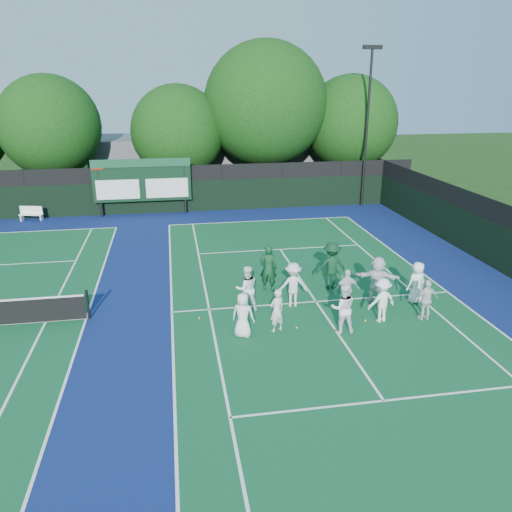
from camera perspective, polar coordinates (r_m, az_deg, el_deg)
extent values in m
plane|color=#1A390F|center=(18.55, 7.74, -6.48)|extent=(120.00, 120.00, 0.00)
cube|color=navy|center=(18.70, -11.18, -6.46)|extent=(34.00, 32.00, 0.01)
cube|color=#11532B|center=(19.41, 6.87, -5.20)|extent=(10.97, 23.77, 0.00)
cube|color=white|center=(30.31, 0.55, 4.04)|extent=(10.97, 0.08, 0.00)
cube|color=white|center=(18.68, -9.59, -6.34)|extent=(0.08, 23.77, 0.00)
cube|color=white|center=(21.55, 21.03, -3.84)|extent=(0.08, 23.77, 0.00)
cube|color=white|center=(18.71, -5.38, -6.09)|extent=(0.08, 23.77, 0.00)
cube|color=white|center=(20.90, 17.78, -4.18)|extent=(0.08, 23.77, 0.00)
cube|color=white|center=(14.20, 14.40, -15.73)|extent=(8.23, 0.08, 0.00)
cube|color=white|center=(25.17, 2.78, 0.77)|extent=(8.23, 0.08, 0.00)
cube|color=white|center=(19.41, 6.87, -5.19)|extent=(0.08, 12.80, 0.00)
cube|color=white|center=(31.11, -25.76, 2.48)|extent=(10.97, 0.08, 0.00)
cube|color=white|center=(18.96, -18.84, -6.77)|extent=(0.08, 23.77, 0.00)
cube|color=white|center=(19.24, -22.89, -6.90)|extent=(0.08, 23.77, 0.00)
cube|color=black|center=(32.64, -10.94, 6.59)|extent=(34.00, 0.08, 2.00)
cube|color=black|center=(32.35, -11.11, 9.18)|extent=(34.00, 0.05, 1.00)
cylinder|color=black|center=(32.38, -17.45, 7.31)|extent=(0.16, 0.16, 3.50)
cylinder|color=black|center=(32.10, -8.15, 7.90)|extent=(0.16, 0.16, 3.50)
cube|color=black|center=(32.05, -12.89, 8.41)|extent=(6.00, 0.15, 2.60)
cube|color=#134529|center=(31.77, -13.04, 10.33)|extent=(6.00, 0.05, 0.50)
cube|color=white|center=(32.17, -15.51, 7.32)|extent=(2.60, 0.04, 1.20)
cube|color=white|center=(32.00, -10.13, 7.67)|extent=(2.60, 0.04, 1.20)
cube|color=maroon|center=(32.03, -17.74, 9.80)|extent=(0.70, 0.04, 0.50)
cube|color=#5B5B60|center=(40.45, -5.16, 10.73)|extent=(18.00, 6.00, 4.00)
cylinder|color=black|center=(34.18, 12.53, 13.85)|extent=(0.16, 0.16, 10.00)
cube|color=black|center=(34.10, 13.18, 22.22)|extent=(1.20, 0.30, 0.25)
cylinder|color=black|center=(18.72, -18.67, -5.28)|extent=(0.10, 0.10, 1.10)
cube|color=white|center=(33.18, -24.30, 4.34)|extent=(1.45, 0.71, 0.06)
cube|color=white|center=(33.25, -24.31, 4.83)|extent=(1.38, 0.41, 0.47)
cube|color=white|center=(33.38, -25.18, 3.92)|extent=(0.14, 0.33, 0.37)
cube|color=white|center=(33.09, -23.31, 4.07)|extent=(0.14, 0.33, 0.37)
cylinder|color=black|center=(36.78, -21.74, 7.59)|extent=(0.44, 0.44, 2.76)
sphere|color=#0D350C|center=(36.28, -22.51, 13.54)|extent=(6.60, 6.60, 6.60)
sphere|color=#0D350C|center=(36.51, -21.34, 12.66)|extent=(4.62, 4.62, 4.62)
cylinder|color=black|center=(36.03, -8.63, 8.19)|extent=(0.44, 0.44, 2.35)
sphere|color=#0D350C|center=(35.53, -8.92, 13.83)|extent=(6.36, 6.36, 6.36)
sphere|color=#0D350C|center=(35.91, -7.90, 12.91)|extent=(4.45, 4.45, 4.45)
cylinder|color=black|center=(36.57, 1.04, 9.32)|extent=(0.44, 0.44, 3.29)
sphere|color=#0D350C|center=(36.04, 1.08, 16.93)|extent=(8.54, 8.54, 8.54)
sphere|color=#0D350C|center=(36.50, 1.94, 15.61)|extent=(5.98, 5.98, 5.98)
cylinder|color=black|center=(38.28, 10.37, 8.98)|extent=(0.44, 0.44, 2.66)
sphere|color=#0D350C|center=(37.79, 10.73, 14.74)|extent=(6.74, 6.74, 6.74)
sphere|color=#0D350C|center=(38.34, 11.37, 13.75)|extent=(4.72, 4.72, 4.72)
sphere|color=yellow|center=(17.35, 4.67, -8.16)|extent=(0.07, 0.07, 0.07)
sphere|color=yellow|center=(21.91, 9.83, -2.34)|extent=(0.07, 0.07, 0.07)
sphere|color=yellow|center=(18.69, 14.29, -6.62)|extent=(0.07, 0.07, 0.07)
sphere|color=yellow|center=(18.06, -6.51, -7.06)|extent=(0.07, 0.07, 0.07)
sphere|color=yellow|center=(22.19, 7.61, -1.94)|extent=(0.07, 0.07, 0.07)
sphere|color=yellow|center=(18.19, 12.38, -7.21)|extent=(0.07, 0.07, 0.07)
imported|color=white|center=(16.50, -1.50, -6.75)|extent=(0.89, 0.76, 1.55)
imported|color=silver|center=(16.83, 2.40, -6.23)|extent=(0.66, 0.56, 1.53)
imported|color=white|center=(17.00, 9.91, -5.88)|extent=(0.92, 0.76, 1.73)
imported|color=white|center=(18.02, 14.19, -4.91)|extent=(1.14, 0.80, 1.61)
imported|color=silver|center=(18.61, 18.91, -4.77)|extent=(0.90, 0.41, 1.51)
imported|color=white|center=(18.26, -1.07, -3.73)|extent=(0.90, 0.73, 1.74)
imported|color=silver|center=(18.66, 4.23, -3.29)|extent=(1.13, 0.68, 1.72)
imported|color=silver|center=(18.74, 10.36, -3.75)|extent=(0.92, 0.40, 1.55)
imported|color=silver|center=(19.53, 13.70, -2.59)|extent=(1.77, 1.13, 1.82)
imported|color=white|center=(19.88, 17.91, -2.91)|extent=(0.90, 0.70, 1.63)
imported|color=#103C1F|center=(19.97, 1.42, -1.37)|extent=(0.82, 0.68, 1.93)
imported|color=#0D321C|center=(20.39, 8.63, -1.10)|extent=(1.31, 0.80, 1.96)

